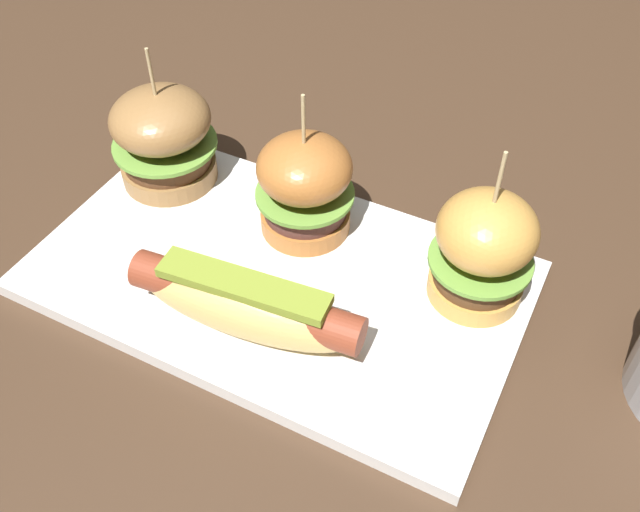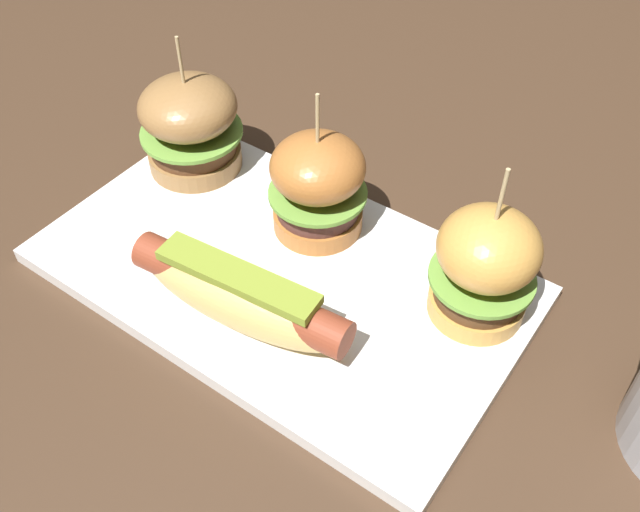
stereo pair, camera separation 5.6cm
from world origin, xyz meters
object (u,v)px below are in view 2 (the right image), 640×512
(platter_main, at_px, (281,274))
(slider_left, at_px, (190,125))
(hot_dog, at_px, (240,295))
(slider_center, at_px, (318,185))
(slider_right, at_px, (485,266))

(platter_main, bearing_deg, slider_left, 157.64)
(hot_dog, xyz_separation_m, slider_center, (-0.01, 0.12, 0.02))
(platter_main, relative_size, slider_left, 2.97)
(platter_main, relative_size, hot_dog, 2.15)
(slider_right, bearing_deg, slider_left, 178.49)
(hot_dog, xyz_separation_m, slider_left, (-0.16, 0.12, 0.02))
(slider_left, height_order, slider_center, same)
(hot_dog, distance_m, slider_right, 0.19)
(slider_left, bearing_deg, hot_dog, -37.41)
(platter_main, bearing_deg, slider_right, 19.71)
(slider_right, bearing_deg, slider_center, 177.66)
(hot_dog, relative_size, slider_right, 1.31)
(hot_dog, height_order, slider_left, slider_left)
(platter_main, bearing_deg, slider_center, 95.19)
(hot_dog, bearing_deg, slider_right, 38.54)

